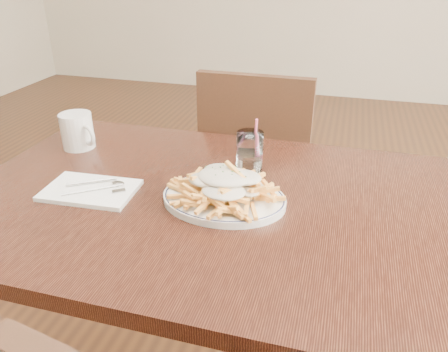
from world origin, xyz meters
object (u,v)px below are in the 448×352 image
(chair_far, at_px, (258,165))
(water_glass, at_px, (250,155))
(table, at_px, (207,223))
(fries_plate, at_px, (224,199))
(coffee_mug, at_px, (78,131))
(loaded_fries, at_px, (224,181))

(chair_far, distance_m, water_glass, 0.61)
(table, distance_m, chair_far, 0.71)
(table, distance_m, fries_plate, 0.10)
(coffee_mug, bearing_deg, water_glass, -2.51)
(chair_far, height_order, water_glass, water_glass)
(chair_far, bearing_deg, table, -89.21)
(loaded_fries, xyz_separation_m, coffee_mug, (-0.51, 0.20, -0.00))
(table, xyz_separation_m, loaded_fries, (0.05, -0.02, 0.13))
(water_glass, bearing_deg, coffee_mug, 177.49)
(loaded_fries, bearing_deg, table, 160.77)
(chair_far, bearing_deg, coffee_mug, -131.25)
(chair_far, relative_size, loaded_fries, 3.41)
(loaded_fries, bearing_deg, chair_far, 94.82)
(table, bearing_deg, loaded_fries, -19.23)
(table, distance_m, loaded_fries, 0.15)
(chair_far, xyz_separation_m, fries_plate, (0.06, -0.71, 0.25))
(chair_far, xyz_separation_m, loaded_fries, (0.06, -0.71, 0.29))
(fries_plate, bearing_deg, chair_far, 94.82)
(fries_plate, height_order, loaded_fries, loaded_fries)
(fries_plate, distance_m, loaded_fries, 0.05)
(table, relative_size, loaded_fries, 4.54)
(water_glass, xyz_separation_m, coffee_mug, (-0.53, 0.02, 0.00))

